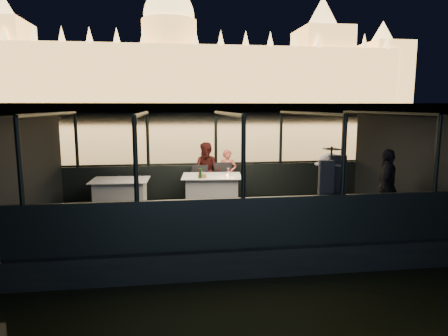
{
  "coord_description": "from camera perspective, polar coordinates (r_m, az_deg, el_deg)",
  "views": [
    {
      "loc": [
        -1.25,
        -8.62,
        2.97
      ],
      "look_at": [
        0.0,
        0.4,
        1.55
      ],
      "focal_mm": 32.0,
      "sensor_mm": 36.0,
      "label": 1
    }
  ],
  "objects": [
    {
      "name": "dining_table_aft",
      "position": [
        9.97,
        -14.57,
        -3.49
      ],
      "size": [
        1.41,
        1.05,
        0.72
      ],
      "primitive_type": "cube",
      "rotation": [
        0.0,
        0.0,
        -0.05
      ],
      "color": "silver",
      "rests_on": "boat_deck"
    },
    {
      "name": "wine_glass_red",
      "position": [
        9.76,
        0.6,
        -0.63
      ],
      "size": [
        0.09,
        0.09,
        0.2
      ],
      "primitive_type": null,
      "rotation": [
        0.0,
        0.0,
        0.34
      ],
      "color": "silver",
      "rests_on": "dining_table_central"
    },
    {
      "name": "embankment",
      "position": [
        218.63,
        -7.67,
        8.28
      ],
      "size": [
        400.0,
        140.0,
        6.0
      ],
      "primitive_type": "cube",
      "color": "#423D33",
      "rests_on": "ground"
    },
    {
      "name": "passenger_stripe",
      "position": [
        7.88,
        14.8,
        -3.3
      ],
      "size": [
        0.84,
        1.15,
        1.59
      ],
      "primitive_type": "imported",
      "rotation": [
        0.0,
        0.0,
        1.29
      ],
      "color": "silver",
      "rests_on": "boat_deck"
    },
    {
      "name": "wine_glass_white",
      "position": [
        9.44,
        -3.11,
        -0.97
      ],
      "size": [
        0.07,
        0.07,
        0.18
      ],
      "primitive_type": null,
      "rotation": [
        0.0,
        0.0,
        0.23
      ],
      "color": "silver",
      "rests_on": "dining_table_central"
    },
    {
      "name": "wine_bottle",
      "position": [
        9.47,
        -3.42,
        -0.6
      ],
      "size": [
        0.07,
        0.07,
        0.3
      ],
      "primitive_type": "cylinder",
      "rotation": [
        0.0,
        0.0,
        0.02
      ],
      "color": "#123413",
      "rests_on": "dining_table_central"
    },
    {
      "name": "gunwale_starboard",
      "position": [
        7.03,
        2.72,
        -7.84
      ],
      "size": [
        8.0,
        0.08,
        0.9
      ],
      "primitive_type": "cube",
      "color": "black",
      "rests_on": "boat_deck"
    },
    {
      "name": "bread_basket",
      "position": [
        9.58,
        -3.15,
        -1.16
      ],
      "size": [
        0.23,
        0.23,
        0.09
      ],
      "primitive_type": "cylinder",
      "rotation": [
        0.0,
        0.0,
        0.09
      ],
      "color": "olive",
      "rests_on": "dining_table_central"
    },
    {
      "name": "dining_table_central",
      "position": [
        9.94,
        -1.75,
        -3.25
      ],
      "size": [
        1.55,
        1.19,
        0.77
      ],
      "primitive_type": "cube",
      "rotation": [
        0.0,
        0.0,
        -0.1
      ],
      "color": "silver",
      "rests_on": "boat_deck"
    },
    {
      "name": "amber_candle",
      "position": [
        9.61,
        0.49,
        -1.11
      ],
      "size": [
        0.07,
        0.07,
        0.07
      ],
      "primitive_type": "cylinder",
      "rotation": [
        0.0,
        0.0,
        0.41
      ],
      "color": "#FC833F",
      "rests_on": "dining_table_central"
    },
    {
      "name": "cabin_roof_glass",
      "position": [
        8.71,
        0.37,
        7.74
      ],
      "size": [
        8.0,
        4.0,
        0.02
      ],
      "primitive_type": null,
      "color": "#99B2B2",
      "rests_on": "boat_deck"
    },
    {
      "name": "person_man_maroon",
      "position": [
        10.57,
        -2.4,
        -0.51
      ],
      "size": [
        0.89,
        0.8,
        1.52
      ],
      "primitive_type": "imported",
      "rotation": [
        0.0,
        0.0,
        -0.38
      ],
      "color": "#3D1311",
      "rests_on": "boat_deck"
    },
    {
      "name": "boat_deck",
      "position": [
        9.06,
        0.35,
        -7.09
      ],
      "size": [
        8.0,
        4.0,
        0.04
      ],
      "primitive_type": "cube",
      "color": "black",
      "rests_on": "boat_hull"
    },
    {
      "name": "river_water",
      "position": [
        88.68,
        -7.15,
        6.88
      ],
      "size": [
        500.0,
        500.0,
        0.0
      ],
      "primitive_type": "plane",
      "color": "black",
      "rests_on": "ground"
    },
    {
      "name": "gunwale_port",
      "position": [
        10.88,
        -1.16,
        -1.83
      ],
      "size": [
        8.0,
        0.08,
        0.9
      ],
      "primitive_type": "cube",
      "color": "black",
      "rests_on": "boat_deck"
    },
    {
      "name": "end_wall_aft",
      "position": [
        10.18,
        23.24,
        0.69
      ],
      "size": [
        0.02,
        4.0,
        2.3
      ],
      "primitive_type": null,
      "color": "black",
      "rests_on": "boat_deck"
    },
    {
      "name": "person_woman_coral",
      "position": [
        10.64,
        0.51,
        -0.44
      ],
      "size": [
        0.52,
        0.39,
        1.32
      ],
      "primitive_type": "imported",
      "rotation": [
        0.0,
        0.0,
        -0.15
      ],
      "color": "#D25F4C",
      "rests_on": "boat_deck"
    },
    {
      "name": "plate_far",
      "position": [
        9.81,
        -2.4,
        -1.11
      ],
      "size": [
        0.24,
        0.24,
        0.01
      ],
      "primitive_type": "cylinder",
      "rotation": [
        0.0,
        0.0,
        -0.11
      ],
      "color": "white",
      "rests_on": "dining_table_central"
    },
    {
      "name": "boat_hull",
      "position": [
        9.2,
        0.35,
        -9.97
      ],
      "size": [
        8.6,
        4.4,
        1.0
      ],
      "primitive_type": "cube",
      "color": "black",
      "rests_on": "river_water"
    },
    {
      "name": "plate_near",
      "position": [
        9.61,
        2.02,
        -1.32
      ],
      "size": [
        0.3,
        0.3,
        0.01
      ],
      "primitive_type": "cylinder",
      "rotation": [
        0.0,
        0.0,
        -0.31
      ],
      "color": "silver",
      "rests_on": "dining_table_central"
    },
    {
      "name": "parliament_building",
      "position": [
        185.46,
        -7.79,
        16.86
      ],
      "size": [
        220.0,
        32.0,
        60.0
      ],
      "primitive_type": null,
      "color": "#F2D18C",
      "rests_on": "embankment"
    },
    {
      "name": "coat_stand",
      "position": [
        7.63,
        14.89,
        -3.31
      ],
      "size": [
        0.56,
        0.48,
        1.74
      ],
      "primitive_type": null,
      "rotation": [
        0.0,
        0.0,
        -0.22
      ],
      "color": "black",
      "rests_on": "boat_deck"
    },
    {
      "name": "passenger_dark",
      "position": [
        8.89,
        22.24,
        -2.31
      ],
      "size": [
        0.9,
        0.99,
        1.61
      ],
      "primitive_type": "imported",
      "rotation": [
        0.0,
        0.0,
        4.05
      ],
      "color": "black",
      "rests_on": "boat_deck"
    },
    {
      "name": "chair_port_right",
      "position": [
        10.41,
        0.03,
        -2.33
      ],
      "size": [
        0.47,
        0.47,
        0.98
      ],
      "primitive_type": "cube",
      "rotation": [
        0.0,
        0.0,
        -0.02
      ],
      "color": "black",
      "rests_on": "boat_deck"
    },
    {
      "name": "chair_port_left",
      "position": [
        10.34,
        -3.36,
        -2.41
      ],
      "size": [
        0.52,
        0.52,
        0.93
      ],
      "primitive_type": "cube",
      "rotation": [
        0.0,
        0.0,
        -0.22
      ],
      "color": "black",
      "rests_on": "boat_deck"
    },
    {
      "name": "canopy_ribs",
      "position": [
        8.81,
        0.36,
        0.25
      ],
      "size": [
        8.0,
        4.0,
        2.3
      ],
      "primitive_type": null,
      "color": "black",
      "rests_on": "boat_deck"
    },
    {
      "name": "cabin_glass_starboard",
      "position": [
        6.79,
        2.79,
        1.49
      ],
      "size": [
        8.0,
        0.02,
        1.4
      ],
      "primitive_type": null,
      "color": "#99B2B2",
      "rests_on": "gunwale_starboard"
    },
    {
      "name": "cabin_glass_port",
      "position": [
        10.73,
        -1.18,
        4.21
      ],
      "size": [
        8.0,
        0.02,
        1.4
      ],
      "primitive_type": null,
      "color": "#99B2B2",
      "rests_on": "gunwale_port"
    },
    {
      "name": "end_wall_fore",
      "position": [
        9.14,
        -25.3,
        -0.3
      ],
      "size": [
        0.02,
        4.0,
        2.3
      ],
      "primitive_type": null,
      "color": "black",
      "rests_on": "boat_deck"
    }
  ]
}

